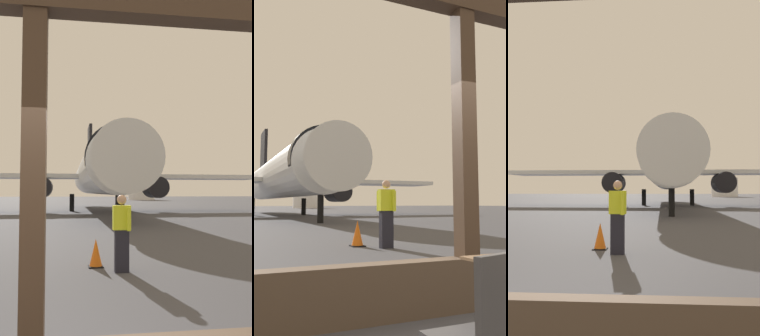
# 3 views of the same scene
# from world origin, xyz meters

# --- Properties ---
(ground_plane) EXTENTS (220.00, 220.00, 0.00)m
(ground_plane) POSITION_xyz_m (0.00, 40.00, 0.00)
(ground_plane) COLOR #424247
(airplane) EXTENTS (30.65, 34.55, 10.42)m
(airplane) POSITION_xyz_m (3.09, 31.39, 3.51)
(airplane) COLOR silver
(airplane) RESTS_ON ground
(ground_crew_worker) EXTENTS (0.40, 0.49, 1.74)m
(ground_crew_worker) POSITION_xyz_m (1.50, 5.38, 0.90)
(ground_crew_worker) COLOR black
(ground_crew_worker) RESTS_ON ground
(traffic_cone) EXTENTS (0.36, 0.36, 0.68)m
(traffic_cone) POSITION_xyz_m (0.97, 6.06, 0.32)
(traffic_cone) COLOR orange
(traffic_cone) RESTS_ON ground
(fuel_storage_tank) EXTENTS (6.11, 6.11, 4.49)m
(fuel_storage_tank) POSITION_xyz_m (17.10, 83.80, 2.24)
(fuel_storage_tank) COLOR white
(fuel_storage_tank) RESTS_ON ground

